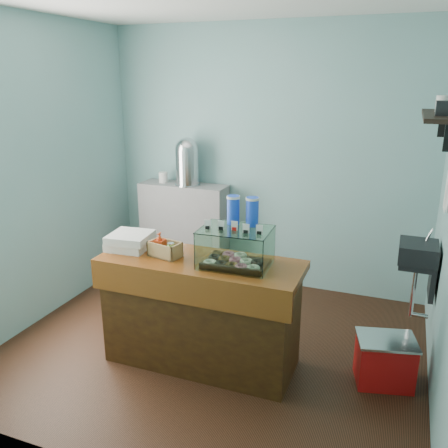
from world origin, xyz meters
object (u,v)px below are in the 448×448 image
at_px(coffee_urn, 187,160).
at_px(red_cooler, 385,361).
at_px(display_case, 236,243).
at_px(counter, 201,311).

distance_m(coffee_urn, red_cooler, 2.87).
bearing_deg(coffee_urn, display_case, -53.63).
bearing_deg(red_cooler, display_case, 176.87).
bearing_deg(display_case, coffee_urn, 123.87).
distance_m(display_case, red_cooler, 1.45).
relative_size(counter, red_cooler, 3.24).
height_order(coffee_urn, red_cooler, coffee_urn).
xyz_separation_m(counter, coffee_urn, (-0.84, 1.56, 0.92)).
xyz_separation_m(coffee_urn, red_cooler, (2.26, -1.31, -1.19)).
bearing_deg(display_case, red_cooler, 8.12).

